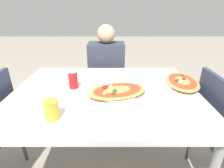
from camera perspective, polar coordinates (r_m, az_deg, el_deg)
ground_plane at (r=1.71m, az=-1.59°, el=-25.22°), size 14.00×14.00×0.00m
dining_table at (r=1.27m, az=-1.94°, el=-4.90°), size 1.30×0.99×0.75m
chair_far_seated at (r=2.10m, az=-1.42°, el=1.80°), size 0.40×0.40×0.89m
chair_side_right at (r=1.52m, az=32.28°, el=-11.78°), size 0.40×0.40×0.89m
person_seated at (r=1.93m, az=-1.57°, el=5.04°), size 0.38×0.27×1.13m
pizza_main at (r=1.19m, az=1.99°, el=-2.31°), size 0.47×0.37×0.06m
soda_can at (r=1.29m, az=-12.32°, el=1.34°), size 0.07×0.07×0.12m
drink_glass at (r=0.98m, az=-18.94°, el=-7.89°), size 0.08×0.08×0.11m
pizza_second at (r=1.44m, az=22.11°, el=0.60°), size 0.29×0.41×0.06m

